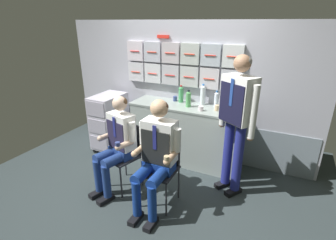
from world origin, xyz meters
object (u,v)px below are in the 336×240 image
object	(u,v)px
service_trolley	(109,121)
crew_member_center	(156,151)
folding_chair_left	(128,148)
crew_member_standing	(237,114)
folding_chair_center	(163,161)
crew_member_left	(117,141)
coffee_cup_spare	(201,108)
water_bottle_short	(188,99)

from	to	relation	value
service_trolley	crew_member_center	xyz separation A→B (m)	(1.47, -1.00, 0.23)
service_trolley	folding_chair_left	distance (m)	1.17
crew_member_standing	folding_chair_left	bearing A→B (deg)	-160.35
folding_chair_center	crew_member_left	bearing A→B (deg)	-173.69
folding_chair_left	coffee_cup_spare	bearing A→B (deg)	48.05
folding_chair_left	coffee_cup_spare	distance (m)	1.17
folding_chair_center	service_trolley	bearing A→B (deg)	150.18
service_trolley	coffee_cup_spare	size ratio (longest dim) A/B	13.68
folding_chair_left	folding_chair_center	distance (m)	0.58
folding_chair_left	crew_member_left	bearing A→B (deg)	-106.11
folding_chair_center	crew_member_center	xyz separation A→B (m)	(0.00, -0.16, 0.21)
crew_member_standing	service_trolley	bearing A→B (deg)	172.52
folding_chair_center	coffee_cup_spare	xyz separation A→B (m)	(0.16, 0.90, 0.42)
folding_chair_center	crew_member_standing	world-z (taller)	crew_member_standing
folding_chair_center	folding_chair_left	bearing A→B (deg)	171.28
crew_member_center	water_bottle_short	size ratio (longest dim) A/B	5.24
folding_chair_center	crew_member_center	world-z (taller)	crew_member_center
crew_member_center	coffee_cup_spare	size ratio (longest dim) A/B	18.80
folding_chair_center	water_bottle_short	world-z (taller)	water_bottle_short
service_trolley	water_bottle_short	size ratio (longest dim) A/B	3.82
service_trolley	crew_member_standing	distance (m)	2.28
folding_chair_left	water_bottle_short	world-z (taller)	water_bottle_short
coffee_cup_spare	folding_chair_left	bearing A→B (deg)	-131.95
crew_member_left	folding_chair_center	distance (m)	0.64
crew_member_standing	coffee_cup_spare	world-z (taller)	crew_member_standing
coffee_cup_spare	crew_member_left	bearing A→B (deg)	-128.67
folding_chair_left	crew_member_left	distance (m)	0.23
water_bottle_short	service_trolley	bearing A→B (deg)	-173.80
folding_chair_left	crew_member_standing	world-z (taller)	crew_member_standing
crew_member_center	coffee_cup_spare	bearing A→B (deg)	81.66
crew_member_standing	crew_member_center	bearing A→B (deg)	-135.65
crew_member_left	water_bottle_short	bearing A→B (deg)	62.76
water_bottle_short	coffee_cup_spare	world-z (taller)	water_bottle_short
crew_member_left	crew_member_standing	distance (m)	1.53
coffee_cup_spare	crew_member_center	bearing A→B (deg)	-98.34
water_bottle_short	folding_chair_left	bearing A→B (deg)	-118.98
folding_chair_left	water_bottle_short	xyz separation A→B (m)	(0.50, 0.90, 0.51)
service_trolley	crew_member_center	size ratio (longest dim) A/B	0.73
folding_chair_center	crew_member_center	bearing A→B (deg)	-89.44
service_trolley	folding_chair_center	distance (m)	1.69
folding_chair_center	water_bottle_short	xyz separation A→B (m)	(-0.07, 0.99, 0.51)
service_trolley	water_bottle_short	world-z (taller)	water_bottle_short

